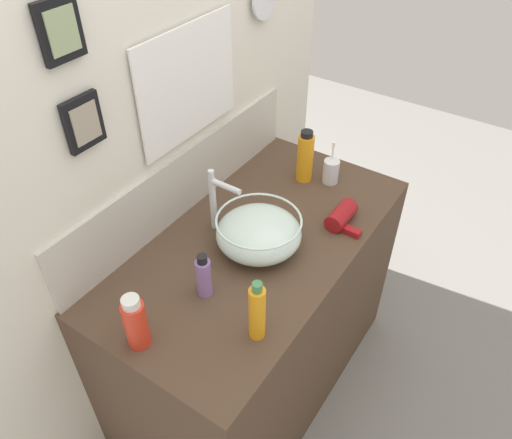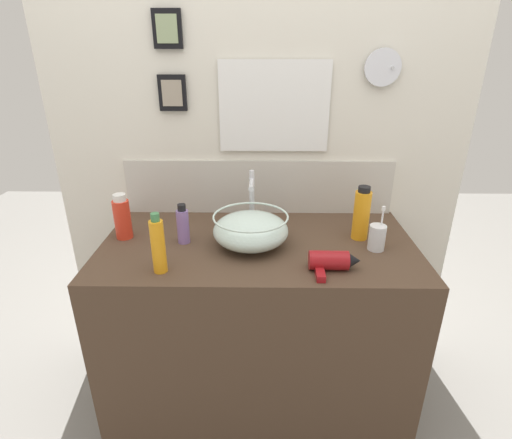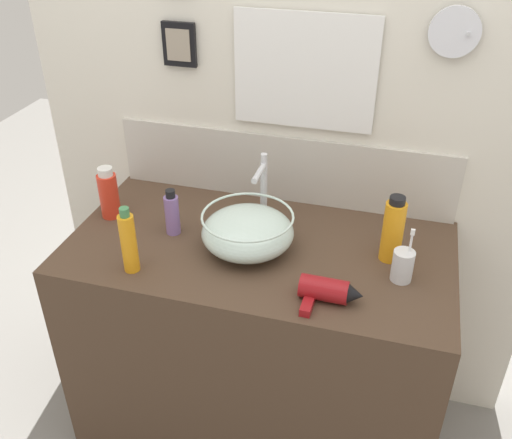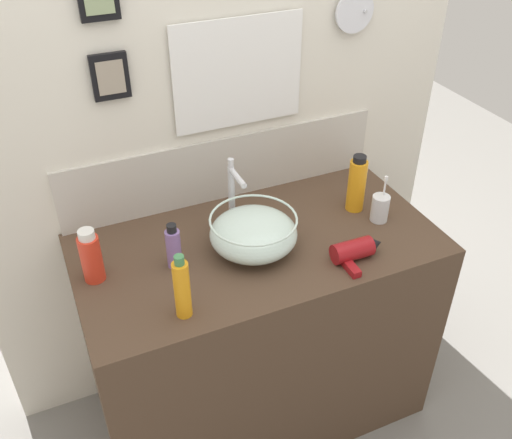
{
  "view_description": "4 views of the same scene",
  "coord_description": "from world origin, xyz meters",
  "px_view_note": "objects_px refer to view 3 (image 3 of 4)",
  "views": [
    {
      "loc": [
        -1.08,
        -0.72,
        2.07
      ],
      "look_at": [
        -0.01,
        0.0,
        0.97
      ],
      "focal_mm": 35.0,
      "sensor_mm": 36.0,
      "label": 1
    },
    {
      "loc": [
        0.01,
        -1.42,
        1.59
      ],
      "look_at": [
        -0.01,
        0.0,
        0.97
      ],
      "focal_mm": 28.0,
      "sensor_mm": 36.0,
      "label": 2
    },
    {
      "loc": [
        0.41,
        -1.46,
        1.92
      ],
      "look_at": [
        -0.01,
        0.0,
        0.97
      ],
      "focal_mm": 40.0,
      "sensor_mm": 36.0,
      "label": 3
    },
    {
      "loc": [
        -0.63,
        -1.41,
        2.06
      ],
      "look_at": [
        -0.01,
        0.0,
        0.97
      ],
      "focal_mm": 40.0,
      "sensor_mm": 36.0,
      "label": 4
    }
  ],
  "objects_px": {
    "hair_drier": "(328,291)",
    "toothbrush_cup": "(403,265)",
    "shampoo_bottle": "(109,194)",
    "soap_dispenser": "(172,213)",
    "spray_bottle": "(129,242)",
    "faucet": "(263,184)",
    "glass_bowl_sink": "(248,231)",
    "lotion_bottle": "(393,230)"
  },
  "relations": [
    {
      "from": "hair_drier",
      "to": "toothbrush_cup",
      "type": "distance_m",
      "value": 0.25
    },
    {
      "from": "shampoo_bottle",
      "to": "soap_dispenser",
      "type": "height_order",
      "value": "shampoo_bottle"
    },
    {
      "from": "spray_bottle",
      "to": "soap_dispenser",
      "type": "height_order",
      "value": "spray_bottle"
    },
    {
      "from": "shampoo_bottle",
      "to": "spray_bottle",
      "type": "bearing_deg",
      "value": -51.64
    },
    {
      "from": "toothbrush_cup",
      "to": "soap_dispenser",
      "type": "xyz_separation_m",
      "value": [
        -0.75,
        0.05,
        0.02
      ]
    },
    {
      "from": "faucet",
      "to": "spray_bottle",
      "type": "height_order",
      "value": "faucet"
    },
    {
      "from": "spray_bottle",
      "to": "shampoo_bottle",
      "type": "relative_size",
      "value": 1.17
    },
    {
      "from": "faucet",
      "to": "spray_bottle",
      "type": "relative_size",
      "value": 1.14
    },
    {
      "from": "glass_bowl_sink",
      "to": "lotion_bottle",
      "type": "height_order",
      "value": "lotion_bottle"
    },
    {
      "from": "hair_drier",
      "to": "spray_bottle",
      "type": "distance_m",
      "value": 0.6
    },
    {
      "from": "faucet",
      "to": "hair_drier",
      "type": "relative_size",
      "value": 1.37
    },
    {
      "from": "lotion_bottle",
      "to": "shampoo_bottle",
      "type": "distance_m",
      "value": 0.96
    },
    {
      "from": "spray_bottle",
      "to": "soap_dispenser",
      "type": "bearing_deg",
      "value": 79.54
    },
    {
      "from": "lotion_bottle",
      "to": "spray_bottle",
      "type": "height_order",
      "value": "lotion_bottle"
    },
    {
      "from": "hair_drier",
      "to": "shampoo_bottle",
      "type": "distance_m",
      "value": 0.85
    },
    {
      "from": "faucet",
      "to": "spray_bottle",
      "type": "bearing_deg",
      "value": -129.35
    },
    {
      "from": "spray_bottle",
      "to": "shampoo_bottle",
      "type": "height_order",
      "value": "spray_bottle"
    },
    {
      "from": "soap_dispenser",
      "to": "toothbrush_cup",
      "type": "bearing_deg",
      "value": -3.94
    },
    {
      "from": "glass_bowl_sink",
      "to": "soap_dispenser",
      "type": "distance_m",
      "value": 0.27
    },
    {
      "from": "lotion_bottle",
      "to": "hair_drier",
      "type": "bearing_deg",
      "value": -120.8
    },
    {
      "from": "hair_drier",
      "to": "toothbrush_cup",
      "type": "bearing_deg",
      "value": 38.67
    },
    {
      "from": "glass_bowl_sink",
      "to": "lotion_bottle",
      "type": "xyz_separation_m",
      "value": [
        0.44,
        0.07,
        0.04
      ]
    },
    {
      "from": "glass_bowl_sink",
      "to": "toothbrush_cup",
      "type": "xyz_separation_m",
      "value": [
        0.48,
        -0.03,
        -0.02
      ]
    },
    {
      "from": "soap_dispenser",
      "to": "shampoo_bottle",
      "type": "bearing_deg",
      "value": 171.22
    },
    {
      "from": "spray_bottle",
      "to": "hair_drier",
      "type": "bearing_deg",
      "value": 1.85
    },
    {
      "from": "soap_dispenser",
      "to": "lotion_bottle",
      "type": "bearing_deg",
      "value": 3.77
    },
    {
      "from": "toothbrush_cup",
      "to": "soap_dispenser",
      "type": "distance_m",
      "value": 0.75
    },
    {
      "from": "spray_bottle",
      "to": "glass_bowl_sink",
      "type": "bearing_deg",
      "value": 32.92
    },
    {
      "from": "glass_bowl_sink",
      "to": "toothbrush_cup",
      "type": "bearing_deg",
      "value": -3.09
    },
    {
      "from": "toothbrush_cup",
      "to": "spray_bottle",
      "type": "relative_size",
      "value": 0.8
    },
    {
      "from": "glass_bowl_sink",
      "to": "toothbrush_cup",
      "type": "relative_size",
      "value": 1.67
    },
    {
      "from": "toothbrush_cup",
      "to": "shampoo_bottle",
      "type": "distance_m",
      "value": 1.01
    },
    {
      "from": "hair_drier",
      "to": "toothbrush_cup",
      "type": "height_order",
      "value": "toothbrush_cup"
    },
    {
      "from": "faucet",
      "to": "shampoo_bottle",
      "type": "xyz_separation_m",
      "value": [
        -0.52,
        -0.11,
        -0.06
      ]
    },
    {
      "from": "hair_drier",
      "to": "spray_bottle",
      "type": "relative_size",
      "value": 0.83
    },
    {
      "from": "toothbrush_cup",
      "to": "shampoo_bottle",
      "type": "xyz_separation_m",
      "value": [
        -1.0,
        0.09,
        0.04
      ]
    },
    {
      "from": "faucet",
      "to": "lotion_bottle",
      "type": "height_order",
      "value": "faucet"
    },
    {
      "from": "spray_bottle",
      "to": "toothbrush_cup",
      "type": "bearing_deg",
      "value": 12.39
    },
    {
      "from": "glass_bowl_sink",
      "to": "hair_drier",
      "type": "xyz_separation_m",
      "value": [
        0.29,
        -0.18,
        -0.03
      ]
    },
    {
      "from": "faucet",
      "to": "spray_bottle",
      "type": "distance_m",
      "value": 0.49
    },
    {
      "from": "lotion_bottle",
      "to": "soap_dispenser",
      "type": "xyz_separation_m",
      "value": [
        -0.71,
        -0.05,
        -0.03
      ]
    },
    {
      "from": "faucet",
      "to": "lotion_bottle",
      "type": "xyz_separation_m",
      "value": [
        0.44,
        -0.1,
        -0.04
      ]
    }
  ]
}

